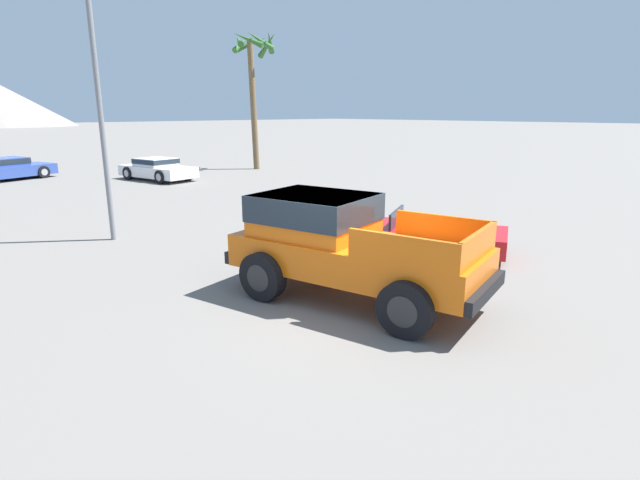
{
  "coord_description": "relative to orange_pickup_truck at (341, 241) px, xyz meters",
  "views": [
    {
      "loc": [
        -6.44,
        -6.25,
        3.51
      ],
      "look_at": [
        0.26,
        0.81,
        0.99
      ],
      "focal_mm": 28.0,
      "sensor_mm": 36.0,
      "label": 1
    }
  ],
  "objects": [
    {
      "name": "parked_car_white",
      "position": [
        5.2,
        18.42,
        -0.53
      ],
      "size": [
        2.61,
        4.57,
        1.13
      ],
      "rotation": [
        0.0,
        0.0,
        3.33
      ],
      "color": "white",
      "rests_on": "ground_plane"
    },
    {
      "name": "parked_car_blue",
      "position": [
        -0.54,
        23.76,
        -0.52
      ],
      "size": [
        4.76,
        3.06,
        1.16
      ],
      "rotation": [
        0.0,
        0.0,
        5.01
      ],
      "color": "#334C9E",
      "rests_on": "ground_plane"
    },
    {
      "name": "ground_plane",
      "position": [
        -0.18,
        -0.15,
        -1.11
      ],
      "size": [
        320.0,
        320.0,
        0.0
      ],
      "primitive_type": "plane",
      "color": "slate"
    },
    {
      "name": "street_lamp_post",
      "position": [
        -1.48,
        7.47,
        3.55
      ],
      "size": [
        0.9,
        0.24,
        7.77
      ],
      "color": "slate",
      "rests_on": "ground_plane"
    },
    {
      "name": "red_convertible_car",
      "position": [
        3.74,
        0.94,
        -0.7
      ],
      "size": [
        3.56,
        4.81,
        1.04
      ],
      "rotation": [
        0.0,
        0.0,
        0.45
      ],
      "color": "#B21419",
      "rests_on": "ground_plane"
    },
    {
      "name": "orange_pickup_truck",
      "position": [
        0.0,
        0.0,
        0.0
      ],
      "size": [
        3.11,
        5.3,
        1.95
      ],
      "rotation": [
        0.0,
        0.0,
        0.23
      ],
      "color": "orange",
      "rests_on": "ground_plane"
    },
    {
      "name": "palm_tree_tall",
      "position": [
        12.07,
        18.99,
        4.96
      ],
      "size": [
        2.97,
        3.03,
        8.05
      ],
      "color": "brown",
      "rests_on": "ground_plane"
    }
  ]
}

